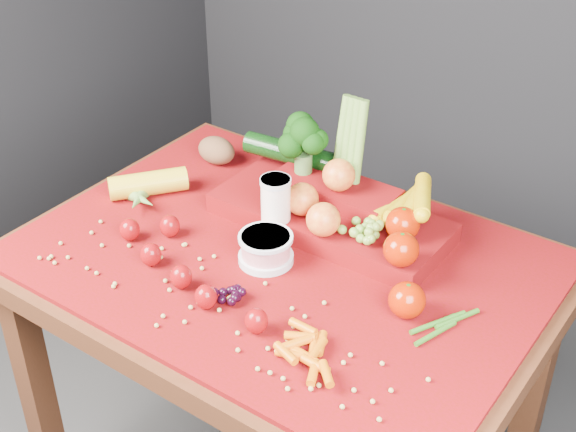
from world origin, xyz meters
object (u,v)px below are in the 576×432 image
Objects in this scene: milk_glass at (276,206)px; yogurt_bowl at (266,248)px; table at (283,296)px; produce_mound at (338,205)px.

milk_glass is 1.24× the size of yogurt_bowl.
produce_mound reaches higher than table.
table is 7.73× the size of milk_glass.
milk_glass is at bearing -130.39° from produce_mound.
table is at bearing -43.52° from milk_glass.
milk_glass is at bearing 136.48° from table.
table is at bearing -102.86° from produce_mound.
milk_glass is 0.10m from yogurt_bowl.
milk_glass reaches higher than yogurt_bowl.
milk_glass is at bearing 113.42° from yogurt_bowl.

